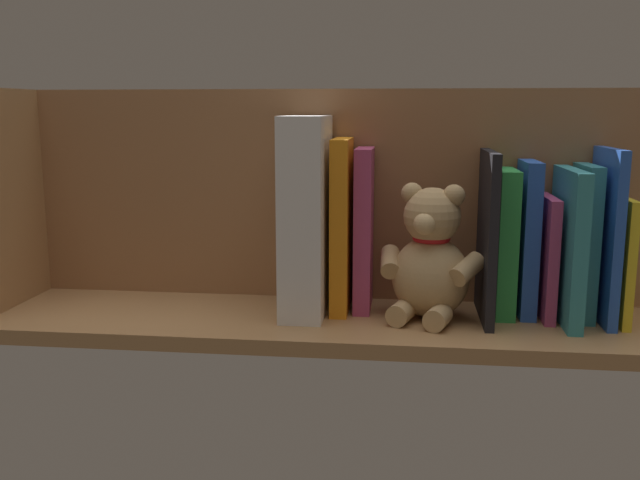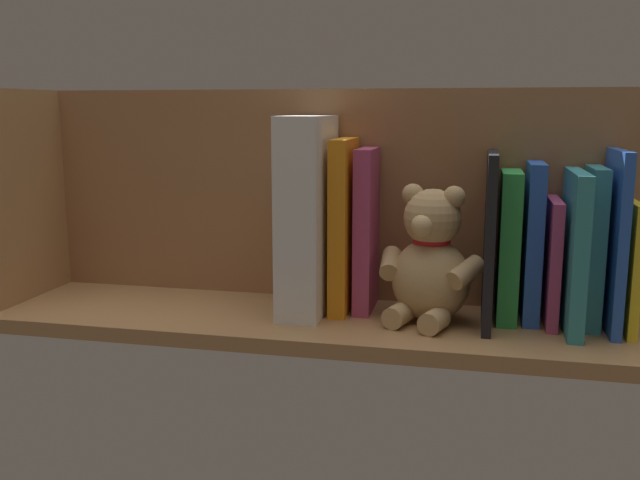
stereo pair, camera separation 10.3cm
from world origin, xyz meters
TOP-DOWN VIEW (x-y plane):
  - ground_plane at (0.00, 0.00)cm, footprint 102.22×25.74cm
  - shelf_back_panel at (0.00, -10.62)cm, footprint 102.22×1.50cm
  - shelf_side_divider at (49.11, 0.00)cm, footprint 2.40×19.74cm
  - book_0 at (-43.15, -2.90)cm, footprint 1.28×13.15cm
  - book_1 at (-41.05, -2.56)cm, footprint 1.41×13.82cm
  - book_2 at (-38.54, -4.00)cm, footprint 2.09×10.93cm
  - book_3 at (-35.71, -1.51)cm, footprint 2.07×15.92cm
  - book_4 at (-33.13, -3.51)cm, footprint 1.56×11.92cm
  - book_5 at (-30.45, -4.46)cm, footprint 2.39×10.02cm
  - book_6 at (-27.13, -4.15)cm, footprint 2.84×10.64cm
  - book_7 at (-24.29, -1.60)cm, footprint 1.32×15.75cm
  - teddy_bear at (-16.18, -0.51)cm, footprint 15.33×15.02cm
  - book_8 at (-6.19, -4.46)cm, footprint 2.53×10.03cm
  - book_9 at (-2.88, -3.56)cm, footprint 2.58×11.82cm
  - dictionary_thick_white at (2.31, -1.56)cm, footprint 6.28×15.62cm

SIDE VIEW (x-z plane):
  - ground_plane at x=0.00cm, z-range -2.20..0.00cm
  - teddy_bear at x=-16.18cm, z-range -1.19..18.69cm
  - book_4 at x=-33.13cm, z-range 0.00..17.93cm
  - book_0 at x=-43.15cm, z-range 0.00..18.11cm
  - book_6 at x=-27.13cm, z-range 0.00..21.73cm
  - book_3 at x=-35.71cm, z-range 0.00..22.11cm
  - book_2 at x=-38.54cm, z-range 0.00..22.52cm
  - book_5 at x=-30.45cm, z-range 0.00..22.97cm
  - book_7 at x=-24.29cm, z-range 0.00..24.54cm
  - book_8 at x=-6.19cm, z-range 0.00..24.68cm
  - book_1 at x=-41.05cm, z-range 0.00..25.01cm
  - book_9 at x=-2.88cm, z-range 0.00..26.12cm
  - dictionary_thick_white at x=2.31cm, z-range 0.00..29.45cm
  - shelf_back_panel at x=0.00cm, z-range 0.00..33.51cm
  - shelf_side_divider at x=49.11cm, z-range 0.00..33.51cm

